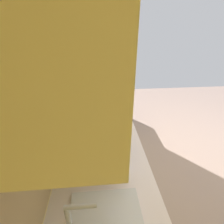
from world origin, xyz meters
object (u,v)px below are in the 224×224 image
object	(u,v)px
oven_range	(100,99)
kettle	(106,86)
microwave	(99,132)
bowl	(110,117)

from	to	relation	value
oven_range	kettle	distance (m)	0.90
kettle	oven_range	bearing A→B (deg)	6.25
microwave	kettle	xyz separation A→B (m)	(1.29, -0.12, -0.09)
oven_range	kettle	xyz separation A→B (m)	(-0.73, -0.08, 0.51)
microwave	bowl	size ratio (longest dim) A/B	3.43
microwave	kettle	size ratio (longest dim) A/B	3.25
oven_range	microwave	size ratio (longest dim) A/B	2.03
bowl	kettle	bearing A→B (deg)	0.00
oven_range	microwave	world-z (taller)	microwave
microwave	oven_range	bearing A→B (deg)	-1.11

